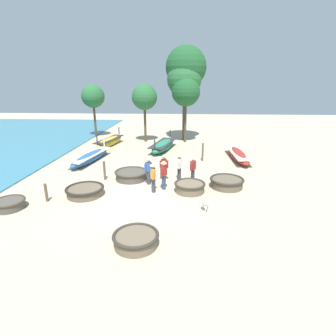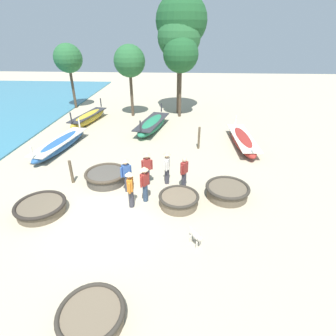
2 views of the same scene
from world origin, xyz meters
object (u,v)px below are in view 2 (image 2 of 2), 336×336
(fisherman_hauling, at_px, (167,166))
(fisherman_standing_right, at_px, (147,166))
(mooring_post_mid_beach, at_px, (199,138))
(tree_center, at_px, (181,21))
(coracle_weathered, at_px, (227,191))
(fisherman_with_hat, at_px, (126,173))
(coracle_beside_post, at_px, (179,200))
(long_boat_white_hull, at_px, (152,124))
(fisherman_standing_left, at_px, (145,182))
(fisherman_crouching, at_px, (130,187))
(fisherman_by_coracle, at_px, (184,172))
(dog, at_px, (196,237))
(mooring_post_inland, at_px, (71,172))
(coracle_far_left, at_px, (92,316))
(coracle_center, at_px, (106,176))
(tree_rightmost, at_px, (179,38))
(tree_leftmost, at_px, (130,61))
(coracle_nearest, at_px, (41,207))
(tree_left_mid, at_px, (181,55))
(tree_right_mid, at_px, (68,59))
(long_boat_blue_hull, at_px, (88,118))
(long_boat_red_hull, at_px, (60,144))
(long_boat_ochre_hull, at_px, (242,140))

(fisherman_hauling, height_order, fisherman_standing_right, same)
(mooring_post_mid_beach, bearing_deg, tree_center, 99.14)
(coracle_weathered, bearing_deg, fisherman_with_hat, 177.58)
(coracle_beside_post, relative_size, fisherman_with_hat, 1.03)
(long_boat_white_hull, relative_size, fisherman_standing_left, 3.18)
(long_boat_white_hull, relative_size, fisherman_crouching, 3.18)
(fisherman_by_coracle, bearing_deg, dog, -83.05)
(fisherman_standing_right, bearing_deg, mooring_post_mid_beach, 59.45)
(fisherman_crouching, distance_m, dog, 3.42)
(fisherman_standing_left, relative_size, mooring_post_inland, 1.41)
(coracle_beside_post, height_order, coracle_far_left, coracle_beside_post)
(fisherman_hauling, bearing_deg, mooring_post_inland, -177.53)
(coracle_beside_post, relative_size, tree_center, 0.18)
(coracle_center, relative_size, coracle_weathered, 1.05)
(tree_rightmost, bearing_deg, coracle_far_left, -94.92)
(coracle_center, distance_m, long_boat_white_hull, 7.84)
(fisherman_hauling, height_order, mooring_post_inland, fisherman_hauling)
(tree_rightmost, height_order, tree_leftmost, tree_rightmost)
(coracle_weathered, xyz_separation_m, tree_leftmost, (-6.43, 12.20, 4.11))
(coracle_nearest, bearing_deg, fisherman_standing_left, 14.87)
(coracle_nearest, height_order, dog, dog)
(coracle_far_left, xyz_separation_m, dog, (2.72, 2.91, 0.10))
(fisherman_with_hat, distance_m, mooring_post_inland, 2.90)
(fisherman_standing_right, bearing_deg, tree_left_mid, 83.44)
(tree_right_mid, bearing_deg, tree_rightmost, -7.08)
(long_boat_blue_hull, relative_size, fisherman_crouching, 2.99)
(mooring_post_inland, bearing_deg, long_boat_red_hull, 120.15)
(coracle_weathered, distance_m, long_boat_red_hull, 10.70)
(coracle_far_left, height_order, tree_rightmost, tree_rightmost)
(fisherman_standing_right, bearing_deg, long_boat_red_hull, 147.22)
(fisherman_by_coracle, height_order, mooring_post_inland, fisherman_by_coracle)
(long_boat_ochre_hull, distance_m, fisherman_crouching, 9.20)
(fisherman_standing_right, bearing_deg, long_boat_ochre_hull, 43.19)
(long_boat_white_hull, bearing_deg, dog, -76.39)
(fisherman_by_coracle, bearing_deg, tree_center, 92.00)
(fisherman_with_hat, bearing_deg, tree_right_mid, 118.71)
(mooring_post_inland, distance_m, tree_right_mid, 15.06)
(long_boat_white_hull, bearing_deg, fisherman_standing_right, -85.20)
(fisherman_with_hat, relative_size, mooring_post_inland, 1.41)
(fisherman_hauling, height_order, fisherman_standing_left, same)
(long_boat_ochre_hull, distance_m, fisherman_with_hat, 8.63)
(coracle_nearest, bearing_deg, fisherman_crouching, 10.07)
(fisherman_standing_left, bearing_deg, coracle_far_left, -96.43)
(long_boat_red_hull, relative_size, mooring_post_mid_beach, 3.92)
(long_boat_blue_hull, xyz_separation_m, fisherman_standing_left, (6.03, -10.57, 0.54))
(coracle_far_left, distance_m, dog, 3.99)
(long_boat_white_hull, bearing_deg, long_boat_blue_hull, 165.57)
(long_boat_red_hull, height_order, fisherman_by_coracle, fisherman_by_coracle)
(coracle_nearest, distance_m, tree_leftmost, 14.49)
(coracle_beside_post, xyz_separation_m, tree_leftmost, (-4.29, 13.00, 4.12))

